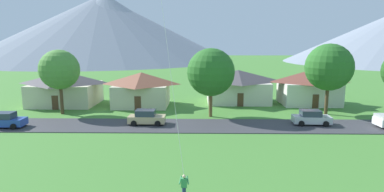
# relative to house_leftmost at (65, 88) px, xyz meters

# --- Properties ---
(road_strip) EXTENTS (160.00, 6.07, 0.08)m
(road_strip) POSITION_rel_house_leftmost_xyz_m (20.65, -12.17, -2.54)
(road_strip) COLOR #38383D
(road_strip) RESTS_ON ground
(mountain_west_ridge) EXTENTS (125.04, 125.04, 31.16)m
(mountain_west_ridge) POSITION_rel_house_leftmost_xyz_m (-27.02, 113.17, 13.00)
(mountain_west_ridge) COLOR slate
(mountain_west_ridge) RESTS_ON ground
(mountain_east_ridge) EXTENTS (99.97, 99.97, 31.37)m
(mountain_east_ridge) POSITION_rel_house_leftmost_xyz_m (-24.29, 111.19, 13.10)
(mountain_east_ridge) COLOR gray
(mountain_east_ridge) RESTS_ON ground
(house_leftmost) EXTENTS (10.02, 8.18, 4.99)m
(house_leftmost) POSITION_rel_house_leftmost_xyz_m (0.00, 0.00, 0.00)
(house_leftmost) COLOR beige
(house_leftmost) RESTS_ON ground
(house_left_center) EXTENTS (8.91, 6.67, 5.18)m
(house_left_center) POSITION_rel_house_leftmost_xyz_m (36.89, 0.93, 0.10)
(house_left_center) COLOR silver
(house_left_center) RESTS_ON ground
(house_right_center) EXTENTS (10.17, 7.26, 5.09)m
(house_right_center) POSITION_rel_house_leftmost_xyz_m (26.28, 2.16, 0.05)
(house_right_center) COLOR beige
(house_right_center) RESTS_ON ground
(house_rightmost) EXTENTS (8.39, 7.31, 4.98)m
(house_rightmost) POSITION_rel_house_leftmost_xyz_m (11.69, -0.75, -0.00)
(house_rightmost) COLOR beige
(house_rightmost) RESTS_ON ground
(tree_near_left) EXTENTS (6.00, 6.00, 8.70)m
(tree_near_left) POSITION_rel_house_leftmost_xyz_m (21.65, -7.54, 3.10)
(tree_near_left) COLOR brown
(tree_near_left) RESTS_ON ground
(tree_center) EXTENTS (6.06, 6.06, 9.24)m
(tree_center) POSITION_rel_house_leftmost_xyz_m (36.91, -5.97, 3.62)
(tree_center) COLOR #4C3823
(tree_center) RESTS_ON ground
(tree_right_of_center) EXTENTS (5.15, 5.15, 8.47)m
(tree_right_of_center) POSITION_rel_house_leftmost_xyz_m (2.07, -6.38, 3.29)
(tree_right_of_center) COLOR #4C3823
(tree_right_of_center) RESTS_ON ground
(parked_car_silver_west_end) EXTENTS (4.28, 2.23, 1.68)m
(parked_car_silver_west_end) POSITION_rel_house_leftmost_xyz_m (33.04, -11.51, -1.72)
(parked_car_silver_west_end) COLOR #B7BCC1
(parked_car_silver_west_end) RESTS_ON road_strip
(parked_car_tan_mid_west) EXTENTS (4.22, 2.12, 1.68)m
(parked_car_tan_mid_west) POSITION_rel_house_leftmost_xyz_m (14.12, -11.73, -1.72)
(parked_car_tan_mid_west) COLOR tan
(parked_car_tan_mid_west) RESTS_ON road_strip
(parked_car_blue_mid_east) EXTENTS (4.24, 2.15, 1.68)m
(parked_car_blue_mid_east) POSITION_rel_house_leftmost_xyz_m (-1.41, -13.32, -1.72)
(parked_car_blue_mid_east) COLOR #2847A8
(parked_car_blue_mid_east) RESTS_ON road_strip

